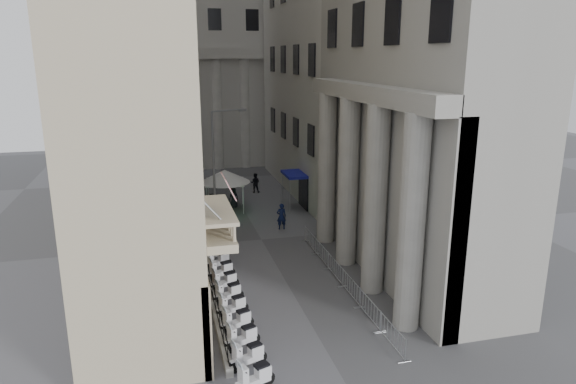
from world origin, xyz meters
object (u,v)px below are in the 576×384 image
security_tent (222,176)px  info_kiosk (215,207)px  pedestrian_a (281,216)px  pedestrian_b (255,183)px  street_lamp (218,160)px

security_tent → info_kiosk: 3.56m
info_kiosk → pedestrian_a: info_kiosk is taller
pedestrian_a → pedestrian_b: 10.78m
street_lamp → info_kiosk: (-0.08, 2.65, -4.19)m
pedestrian_b → street_lamp: bearing=85.0°
security_tent → pedestrian_b: bearing=51.9°
security_tent → pedestrian_b: (3.56, 4.55, -1.89)m
info_kiosk → security_tent: bearing=47.5°
street_lamp → pedestrian_b: 11.87m
info_kiosk → street_lamp: bearing=-112.2°
street_lamp → pedestrian_b: street_lamp is taller
info_kiosk → pedestrian_b: (4.55, 7.47, -0.12)m
security_tent → street_lamp: street_lamp is taller
security_tent → street_lamp: size_ratio=0.47×
info_kiosk → pedestrian_a: size_ratio=1.05×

